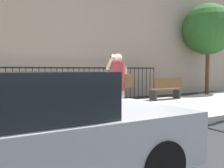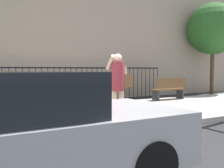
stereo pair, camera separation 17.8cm
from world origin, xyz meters
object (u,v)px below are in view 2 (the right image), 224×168
pedestrian_on_phone (119,82)px  street_tree_near (213,29)px  street_bench (170,88)px  parked_hatchback (18,134)px

pedestrian_on_phone → street_tree_near: bearing=26.7°
street_bench → street_tree_near: street_tree_near is taller
pedestrian_on_phone → street_tree_near: size_ratio=0.33×
street_tree_near → pedestrian_on_phone: bearing=-153.3°
street_tree_near → parked_hatchback: bearing=-149.6°
parked_hatchback → street_tree_near: (11.72, 6.87, 3.12)m
parked_hatchback → pedestrian_on_phone: bearing=40.5°
pedestrian_on_phone → street_bench: 5.15m
street_bench → pedestrian_on_phone: bearing=-146.1°
street_bench → street_tree_near: 5.90m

